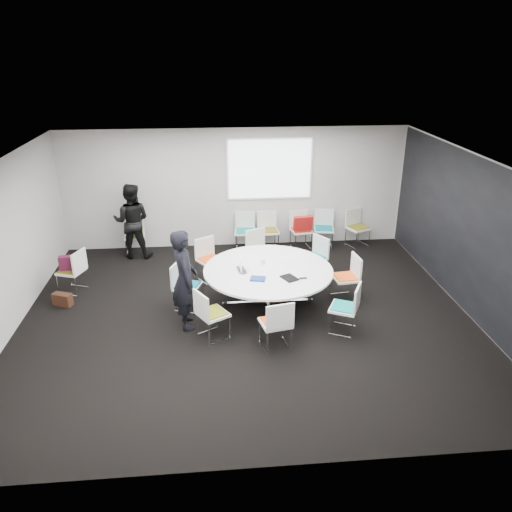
{
  "coord_description": "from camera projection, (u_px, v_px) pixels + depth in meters",
  "views": [
    {
      "loc": [
        -0.56,
        -7.83,
        4.56
      ],
      "look_at": [
        0.2,
        0.4,
        1.0
      ],
      "focal_mm": 35.0,
      "sensor_mm": 36.0,
      "label": 1
    }
  ],
  "objects": [
    {
      "name": "phone",
      "position": [
        303.0,
        278.0,
        8.76
      ],
      "size": [
        0.15,
        0.08,
        0.01
      ],
      "primitive_type": "cube",
      "rotation": [
        0.0,
        0.0,
        0.08
      ],
      "color": "black",
      "rests_on": "conference_table"
    },
    {
      "name": "person_back",
      "position": [
        132.0,
        221.0,
        11.19
      ],
      "size": [
        0.88,
        0.71,
        1.71
      ],
      "primitive_type": "imported",
      "rotation": [
        0.0,
        0.0,
        3.06
      ],
      "color": "black",
      "rests_on": "ground"
    },
    {
      "name": "laptop",
      "position": [
        244.0,
        270.0,
        9.07
      ],
      "size": [
        0.26,
        0.35,
        0.03
      ],
      "primitive_type": "imported",
      "rotation": [
        0.0,
        0.0,
        1.76
      ],
      "color": "#333338",
      "rests_on": "conference_table"
    },
    {
      "name": "chair_back_b",
      "position": [
        268.0,
        238.0,
        11.85
      ],
      "size": [
        0.49,
        0.48,
        0.88
      ],
      "rotation": [
        0.0,
        0.0,
        3.22
      ],
      "color": "silver",
      "rests_on": "ground"
    },
    {
      "name": "chair_ring_d",
      "position": [
        210.0,
        268.0,
        10.28
      ],
      "size": [
        0.63,
        0.62,
        0.88
      ],
      "rotation": [
        0.0,
        0.0,
        3.7
      ],
      "color": "silver",
      "rests_on": "ground"
    },
    {
      "name": "cup",
      "position": [
        263.0,
        262.0,
        9.33
      ],
      "size": [
        0.08,
        0.08,
        0.09
      ],
      "primitive_type": "cylinder",
      "color": "white",
      "rests_on": "conference_table"
    },
    {
      "name": "laptop_lid",
      "position": [
        241.0,
        264.0,
        9.01
      ],
      "size": [
        0.03,
        0.3,
        0.22
      ],
      "primitive_type": "cube",
      "rotation": [
        0.0,
        0.0,
        1.62
      ],
      "color": "silver",
      "rests_on": "conference_table"
    },
    {
      "name": "chair_ring_g",
      "position": [
        276.0,
        332.0,
        7.98
      ],
      "size": [
        0.54,
        0.53,
        0.88
      ],
      "rotation": [
        0.0,
        0.0,
        6.49
      ],
      "color": "silver",
      "rests_on": "ground"
    },
    {
      "name": "chair_ring_c",
      "position": [
        259.0,
        258.0,
        10.72
      ],
      "size": [
        0.59,
        0.59,
        0.88
      ],
      "rotation": [
        0.0,
        0.0,
        3.52
      ],
      "color": "silver",
      "rests_on": "ground"
    },
    {
      "name": "brown_bag",
      "position": [
        63.0,
        299.0,
        9.33
      ],
      "size": [
        0.39,
        0.29,
        0.24
      ],
      "primitive_type": "cube",
      "rotation": [
        0.0,
        0.0,
        -0.4
      ],
      "color": "#331A10",
      "rests_on": "ground"
    },
    {
      "name": "chair_back_c",
      "position": [
        301.0,
        237.0,
        11.89
      ],
      "size": [
        0.53,
        0.52,
        0.88
      ],
      "rotation": [
        0.0,
        0.0,
        3.31
      ],
      "color": "silver",
      "rests_on": "ground"
    },
    {
      "name": "maroon_bag",
      "position": [
        70.0,
        263.0,
        9.66
      ],
      "size": [
        0.41,
        0.19,
        0.28
      ],
      "primitive_type": "cube",
      "rotation": [
        0.0,
        0.0,
        0.12
      ],
      "color": "#4D142C",
      "rests_on": "chair_spare_left"
    },
    {
      "name": "projection_screen",
      "position": [
        270.0,
        169.0,
        11.51
      ],
      "size": [
        1.9,
        0.03,
        1.35
      ],
      "primitive_type": "cube",
      "color": "white",
      "rests_on": "room_shell"
    },
    {
      "name": "chair_spare_left",
      "position": [
        73.0,
        279.0,
        9.79
      ],
      "size": [
        0.58,
        0.58,
        0.88
      ],
      "rotation": [
        0.0,
        0.0,
        1.23
      ],
      "color": "silver",
      "rests_on": "ground"
    },
    {
      "name": "notebook_black",
      "position": [
        289.0,
        278.0,
        8.76
      ],
      "size": [
        0.33,
        0.37,
        0.02
      ],
      "primitive_type": "cube",
      "rotation": [
        0.0,
        0.0,
        0.46
      ],
      "color": "black",
      "rests_on": "conference_table"
    },
    {
      "name": "chair_ring_f",
      "position": [
        212.0,
        323.0,
        8.26
      ],
      "size": [
        0.62,
        0.62,
        0.88
      ],
      "rotation": [
        0.0,
        0.0,
        5.25
      ],
      "color": "silver",
      "rests_on": "ground"
    },
    {
      "name": "conference_table",
      "position": [
        268.0,
        278.0,
        9.2
      ],
      "size": [
        2.37,
        2.37,
        0.73
      ],
      "color": "silver",
      "rests_on": "ground"
    },
    {
      "name": "chair_ring_b",
      "position": [
        313.0,
        265.0,
        10.37
      ],
      "size": [
        0.63,
        0.63,
        0.88
      ],
      "rotation": [
        0.0,
        0.0,
        2.14
      ],
      "color": "silver",
      "rests_on": "ground"
    },
    {
      "name": "chair_back_a",
      "position": [
        245.0,
        238.0,
        11.81
      ],
      "size": [
        0.51,
        0.5,
        0.88
      ],
      "rotation": [
        0.0,
        0.0,
        3.03
      ],
      "color": "silver",
      "rests_on": "ground"
    },
    {
      "name": "person_main",
      "position": [
        185.0,
        279.0,
        8.38
      ],
      "size": [
        0.53,
        0.71,
        1.76
      ],
      "primitive_type": "imported",
      "rotation": [
        0.0,
        0.0,
        1.75
      ],
      "color": "black",
      "rests_on": "ground"
    },
    {
      "name": "chair_ring_h",
      "position": [
        344.0,
        317.0,
        8.44
      ],
      "size": [
        0.61,
        0.61,
        0.88
      ],
      "rotation": [
        0.0,
        0.0,
        7.39
      ],
      "color": "silver",
      "rests_on": "ground"
    },
    {
      "name": "chair_person_back",
      "position": [
        135.0,
        242.0,
        11.57
      ],
      "size": [
        0.5,
        0.49,
        0.88
      ],
      "rotation": [
        0.0,
        0.0,
        3.25
      ],
      "color": "silver",
      "rests_on": "ground"
    },
    {
      "name": "chair_ring_e",
      "position": [
        187.0,
        294.0,
        9.19
      ],
      "size": [
        0.58,
        0.58,
        0.88
      ],
      "rotation": [
        0.0,
        0.0,
        4.37
      ],
      "color": "silver",
      "rests_on": "ground"
    },
    {
      "name": "papers_right",
      "position": [
        291.0,
        263.0,
        9.36
      ],
      "size": [
        0.37,
        0.34,
        0.0
      ],
      "primitive_type": "cube",
      "rotation": [
        0.0,
        0.0,
        0.57
      ],
      "color": "white",
      "rests_on": "conference_table"
    },
    {
      "name": "tablet_folio",
      "position": [
        258.0,
        279.0,
        8.72
      ],
      "size": [
        0.3,
        0.25,
        0.03
      ],
      "primitive_type": "cube",
      "rotation": [
        0.0,
        0.0,
        -0.23
      ],
      "color": "navy",
      "rests_on": "conference_table"
    },
    {
      "name": "chair_ring_a",
      "position": [
        345.0,
        286.0,
        9.51
      ],
      "size": [
        0.5,
        0.51,
        0.88
      ],
      "rotation": [
        0.0,
        0.0,
        1.69
      ],
      "color": "silver",
      "rests_on": "ground"
    },
    {
      "name": "chair_back_e",
      "position": [
        357.0,
        235.0,
        12.04
      ],
      "size": [
        0.6,
        0.6,
        0.88
      ],
      "rotation": [
        0.0,
        0.0,
        3.56
      ],
      "color": "silver",
      "rests_on": "ground"
    },
    {
      "name": "papers_front",
      "position": [
        302.0,
        268.0,
        9.17
      ],
      "size": [
        0.34,
        0.28,
        0.0
      ],
      "primitive_type": "cube",
      "rotation": [
        0.0,
        0.0,
        -0.25
      ],
      "color": "white",
      "rests_on": "conference_table"
    },
    {
      "name": "chair_back_d",
      "position": [
        323.0,
        236.0,
        11.97
      ],
      "size": [
        0.53,
        0.52,
        0.88
      ],
      "rotation": [
        0.0,
        0.0,
        2.98
      ],
      "color": "silver",
      "rests_on": "ground"
    },
    {
      "name": "room_shell",
      "position": [
        252.0,
        244.0,
        8.47
      ],
      "size": [
        8.08,
        7.08,
        2.88
      ],
      "color": "black",
      "rests_on": "ground"
    },
    {
      "name": "red_jacket",
      "position": [
        303.0,
        223.0,
        11.52
      ],
      "size": [
        0.45,
        0.2,
        0.36
      ],
      "primitive_type": "cube",
      "rotation": [
        0.17,
        0.0,
        0.1
      ],
      "color": "#AF1715",
      "rests_on": "chair_back_c"
    }
  ]
}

